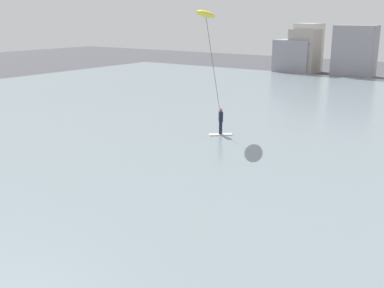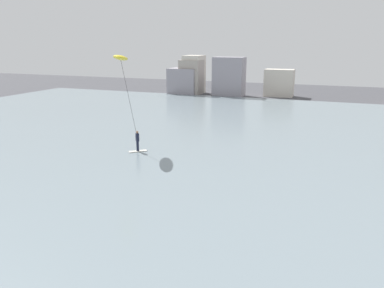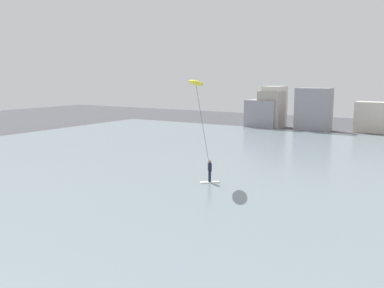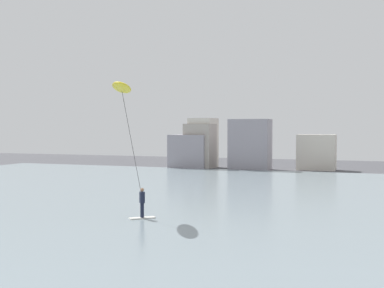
% 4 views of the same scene
% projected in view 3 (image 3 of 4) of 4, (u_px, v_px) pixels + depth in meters
% --- Properties ---
extents(water_bay, '(84.00, 52.00, 0.10)m').
position_uv_depth(water_bay, '(338.00, 177.00, 32.54)').
color(water_bay, gray).
rests_on(water_bay, ground).
extents(far_shore_buildings, '(36.78, 5.45, 7.86)m').
position_uv_depth(far_shore_buildings, '(326.00, 111.00, 59.95)').
color(far_shore_buildings, gray).
rests_on(far_shore_buildings, ground).
extents(kitesurfer_yellow, '(3.32, 3.42, 7.50)m').
position_uv_depth(kitesurfer_yellow, '(197.00, 91.00, 30.76)').
color(kitesurfer_yellow, silver).
rests_on(kitesurfer_yellow, water_bay).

